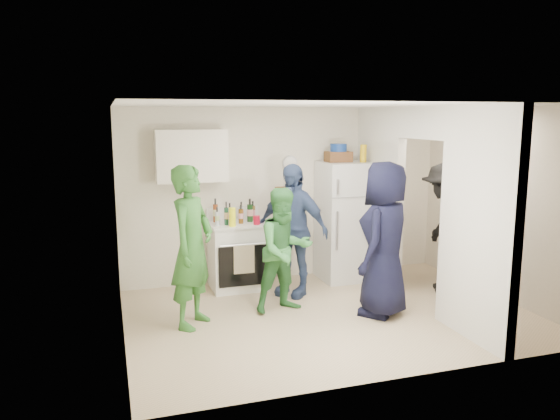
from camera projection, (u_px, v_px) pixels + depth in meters
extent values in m
plane|color=#C5AD8B|center=(330.00, 315.00, 6.61)|extent=(4.80, 4.80, 0.00)
plane|color=silver|center=(286.00, 194.00, 7.99)|extent=(4.80, 0.00, 4.80)
plane|color=silver|center=(407.00, 246.00, 4.80)|extent=(4.80, 0.00, 4.80)
plane|color=silver|center=(119.00, 226.00, 5.68)|extent=(0.00, 3.40, 3.40)
plane|color=silver|center=(501.00, 203.00, 7.11)|extent=(0.00, 3.40, 3.40)
plane|color=white|center=(333.00, 105.00, 6.18)|extent=(4.80, 4.80, 0.00)
cube|color=silver|center=(379.00, 196.00, 7.79)|extent=(0.12, 1.20, 2.50)
cube|color=silver|center=(478.00, 225.00, 5.72)|extent=(0.12, 1.20, 2.50)
cube|color=silver|center=(425.00, 122.00, 6.58)|extent=(0.12, 1.00, 0.40)
cube|color=white|center=(238.00, 255.00, 7.57)|extent=(0.78, 0.65, 0.93)
cube|color=silver|center=(191.00, 156.00, 7.30)|extent=(0.95, 0.34, 0.70)
cube|color=silver|center=(345.00, 221.00, 7.96)|extent=(0.71, 0.69, 1.72)
cube|color=brown|center=(338.00, 157.00, 7.81)|extent=(0.35, 0.25, 0.15)
cylinder|color=navy|center=(338.00, 148.00, 7.79)|extent=(0.24, 0.24, 0.11)
cylinder|color=yellow|center=(363.00, 153.00, 7.76)|extent=(0.09, 0.09, 0.25)
cylinder|color=white|center=(290.00, 163.00, 7.91)|extent=(0.22, 0.02, 0.22)
cube|color=olive|center=(287.00, 187.00, 7.93)|extent=(0.35, 0.08, 0.03)
cube|color=black|center=(492.00, 171.00, 7.23)|extent=(0.03, 0.70, 0.80)
cube|color=white|center=(491.00, 172.00, 7.22)|extent=(0.04, 0.76, 0.86)
cube|color=white|center=(491.00, 145.00, 7.15)|extent=(0.04, 0.82, 0.18)
cylinder|color=#FFFC15|center=(232.00, 217.00, 7.23)|extent=(0.09, 0.09, 0.25)
cylinder|color=red|center=(257.00, 220.00, 7.36)|extent=(0.09, 0.09, 0.12)
imported|color=#34712D|center=(192.00, 247.00, 6.14)|extent=(0.75, 0.81, 1.85)
imported|color=#3B853A|center=(285.00, 250.00, 6.64)|extent=(0.83, 0.70, 1.53)
imported|color=#344672|center=(292.00, 230.00, 7.23)|extent=(1.02, 1.05, 1.77)
imported|color=black|center=(385.00, 239.00, 6.49)|extent=(1.07, 1.05, 1.86)
imported|color=black|center=(444.00, 228.00, 7.39)|extent=(1.08, 1.31, 1.77)
cylinder|color=brown|center=(215.00, 210.00, 7.52)|extent=(0.07, 0.07, 0.33)
cylinder|color=#194B2E|center=(226.00, 213.00, 7.33)|extent=(0.06, 0.06, 0.31)
cylinder|color=#B6B6C5|center=(230.00, 212.00, 7.58)|extent=(0.06, 0.06, 0.26)
cylinder|color=brown|center=(241.00, 214.00, 7.42)|extent=(0.07, 0.07, 0.26)
cylinder|color=#A9AFBC|center=(241.00, 211.00, 7.66)|extent=(0.06, 0.06, 0.26)
cylinder|color=#163E18|center=(250.00, 210.00, 7.54)|extent=(0.08, 0.08, 0.32)
cylinder|color=brown|center=(253.00, 211.00, 7.66)|extent=(0.07, 0.07, 0.27)
cylinder|color=#B5BEC2|center=(217.00, 216.00, 7.28)|extent=(0.06, 0.06, 0.25)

